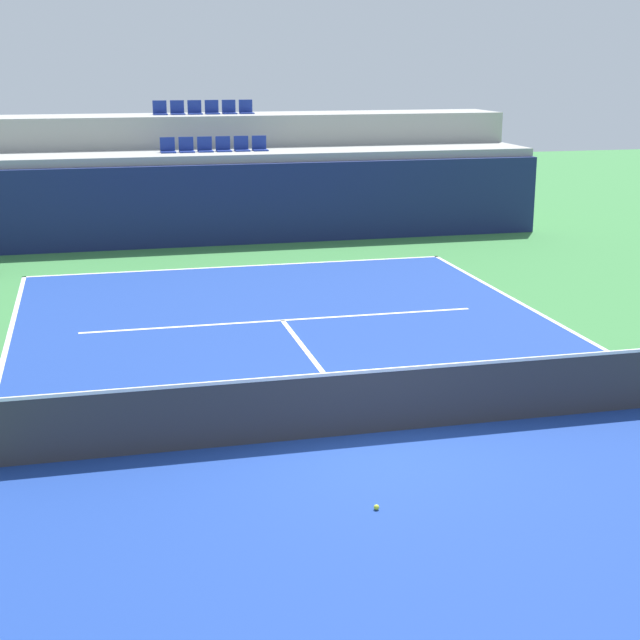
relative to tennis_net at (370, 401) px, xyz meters
The scene contains 12 objects.
ground_plane 0.51m from the tennis_net, ahead, with size 80.00×80.00×0.00m, color #387A3D.
court_surface 0.50m from the tennis_net, ahead, with size 11.00×24.00×0.01m, color navy.
baseline_far 11.96m from the tennis_net, 90.00° to the left, with size 11.00×0.10×0.00m, color white.
service_line_far 6.42m from the tennis_net, 90.00° to the left, with size 8.26×0.10×0.00m, color white.
centre_service_line 3.24m from the tennis_net, 90.00° to the left, with size 0.10×6.40×0.00m, color white.
back_wall 15.14m from the tennis_net, 90.00° to the left, with size 19.58×0.30×2.34m, color navy.
stands_tier_lower 16.50m from the tennis_net, 90.00° to the left, with size 19.58×2.40×2.58m, color #9E9E99.
stands_tier_upper 18.92m from the tennis_net, 90.00° to the left, with size 19.58×2.40×3.56m, color #9E9E99.
seating_row_lower 16.72m from the tennis_net, 90.00° to the left, with size 3.21×0.44×0.44m.
seating_row_upper 19.24m from the tennis_net, 90.00° to the left, with size 3.21×0.44×0.44m.
tennis_net is the anchor object (origin of this frame).
tennis_ball_0 2.51m from the tennis_net, 104.64° to the right, with size 0.07×0.07×0.07m, color #CCE033.
Camera 1 is at (-3.77, -12.47, 5.25)m, focal length 53.83 mm.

